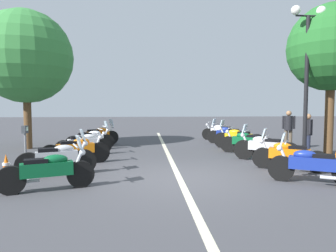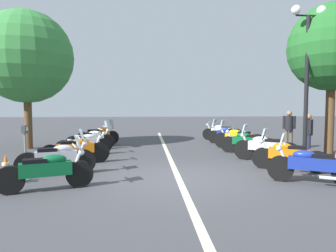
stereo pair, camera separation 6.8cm
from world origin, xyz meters
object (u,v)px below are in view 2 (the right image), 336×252
at_px(motorcycle_right_row_0, 311,165).
at_px(motorcycle_left_row_1, 57,158).
at_px(motorcycle_left_row_3, 84,144).
at_px(traffic_cone_1, 6,166).
at_px(parking_meter, 25,139).
at_px(motorcycle_right_row_1, 288,155).
at_px(roadside_tree_1, 26,57).
at_px(bystander_0, 308,131).
at_px(roadside_tree_0, 332,48).
at_px(motorcycle_right_row_4, 238,138).
at_px(motorcycle_left_row_5, 99,135).
at_px(motorcycle_right_row_2, 265,147).
at_px(motorcycle_left_row_0, 47,170).
at_px(motorcycle_left_row_4, 91,139).
at_px(motorcycle_right_row_6, 222,132).
at_px(traffic_cone_0, 336,162).
at_px(motorcycle_right_row_3, 247,142).
at_px(bystander_1, 289,127).
at_px(street_lamp_twin_globe, 307,56).
at_px(motorcycle_right_row_5, 228,134).
at_px(motorcycle_left_row_2, 76,150).

bearing_deg(motorcycle_right_row_0, motorcycle_left_row_1, 17.47).
relative_size(motorcycle_left_row_3, traffic_cone_1, 3.18).
bearing_deg(motorcycle_right_row_0, parking_meter, 12.98).
height_order(motorcycle_right_row_1, roadside_tree_1, roadside_tree_1).
xyz_separation_m(bystander_0, roadside_tree_0, (0.15, -0.90, 3.08)).
bearing_deg(motorcycle_right_row_4, roadside_tree_0, -177.00).
relative_size(motorcycle_left_row_5, motorcycle_right_row_2, 0.99).
relative_size(motorcycle_left_row_0, motorcycle_left_row_4, 1.02).
bearing_deg(motorcycle_right_row_4, traffic_cone_1, 65.49).
height_order(motorcycle_right_row_6, traffic_cone_0, motorcycle_right_row_6).
distance_m(motorcycle_right_row_2, traffic_cone_1, 7.85).
bearing_deg(motorcycle_right_row_3, bystander_1, -122.38).
relative_size(motorcycle_left_row_4, motorcycle_right_row_0, 1.04).
bearing_deg(traffic_cone_1, motorcycle_right_row_1, -88.43).
distance_m(motorcycle_left_row_1, motorcycle_right_row_0, 6.43).
distance_m(motorcycle_left_row_5, street_lamp_twin_globe, 9.34).
relative_size(motorcycle_left_row_5, street_lamp_twin_globe, 0.35).
bearing_deg(motorcycle_right_row_4, motorcycle_left_row_5, 19.76).
height_order(motorcycle_right_row_3, roadside_tree_0, roadside_tree_0).
bearing_deg(motorcycle_right_row_2, motorcycle_right_row_4, -55.57).
xyz_separation_m(motorcycle_left_row_4, motorcycle_left_row_5, (1.54, -0.08, 0.01)).
bearing_deg(motorcycle_right_row_2, motorcycle_left_row_1, 48.40).
bearing_deg(bystander_0, roadside_tree_0, -161.24).
xyz_separation_m(motorcycle_left_row_1, motorcycle_right_row_4, (4.54, -6.30, 0.00)).
distance_m(motorcycle_right_row_6, roadside_tree_0, 6.73).
height_order(motorcycle_left_row_5, traffic_cone_0, motorcycle_left_row_5).
xyz_separation_m(motorcycle_right_row_5, roadside_tree_0, (-3.47, -2.91, 3.52)).
xyz_separation_m(motorcycle_left_row_3, roadside_tree_1, (2.04, 2.76, 3.46)).
relative_size(motorcycle_left_row_2, street_lamp_twin_globe, 0.39).
bearing_deg(motorcycle_left_row_3, roadside_tree_0, -26.93).
bearing_deg(motorcycle_left_row_1, motorcycle_right_row_5, 25.51).
distance_m(parking_meter, bystander_1, 10.13).
xyz_separation_m(motorcycle_right_row_0, parking_meter, (2.18, 7.45, 0.43)).
height_order(motorcycle_left_row_0, roadside_tree_1, roadside_tree_1).
height_order(parking_meter, bystander_0, bystander_0).
xyz_separation_m(motorcycle_left_row_3, traffic_cone_0, (-3.34, -7.63, -0.16)).
height_order(motorcycle_left_row_0, traffic_cone_1, motorcycle_left_row_0).
bearing_deg(bystander_1, motorcycle_left_row_4, -78.00).
xyz_separation_m(motorcycle_left_row_4, parking_meter, (-3.78, 1.23, 0.43)).
bearing_deg(parking_meter, roadside_tree_1, 116.29).
bearing_deg(traffic_cone_0, traffic_cone_1, 89.32).
bearing_deg(motorcycle_right_row_6, roadside_tree_0, 144.63).
bearing_deg(roadside_tree_0, motorcycle_left_row_2, 97.37).
relative_size(motorcycle_left_row_4, traffic_cone_0, 3.14).
bearing_deg(motorcycle_left_row_2, bystander_0, -14.83).
bearing_deg(street_lamp_twin_globe, motorcycle_left_row_1, 104.41).
bearing_deg(motorcycle_left_row_2, motorcycle_right_row_4, 3.84).
xyz_separation_m(motorcycle_right_row_0, bystander_0, (3.90, -2.04, 0.44)).
xyz_separation_m(motorcycle_right_row_1, roadside_tree_0, (2.53, -2.79, 3.53)).
xyz_separation_m(motorcycle_left_row_3, street_lamp_twin_globe, (-1.18, -7.86, 3.11)).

